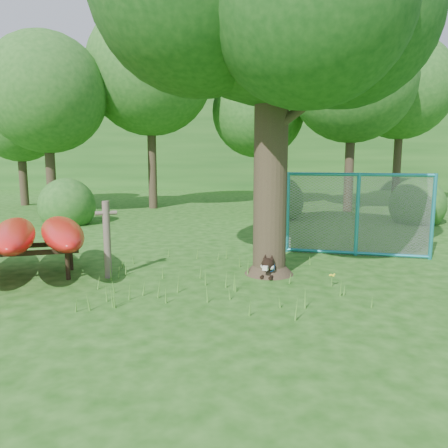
{
  "coord_description": "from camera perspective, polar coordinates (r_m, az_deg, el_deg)",
  "views": [
    {
      "loc": [
        0.33,
        -6.48,
        2.19
      ],
      "look_at": [
        0.2,
        1.2,
        1.0
      ],
      "focal_mm": 35.0,
      "sensor_mm": 36.0,
      "label": 1
    }
  ],
  "objects": [
    {
      "name": "ground",
      "position": [
        6.85,
        -1.87,
        -9.86
      ],
      "size": [
        80.0,
        80.0,
        0.0
      ],
      "primitive_type": "plane",
      "color": "#174A0E",
      "rests_on": "ground"
    },
    {
      "name": "wooden_post",
      "position": [
        8.15,
        -15.03,
        -1.72
      ],
      "size": [
        0.38,
        0.21,
        1.41
      ],
      "rotation": [
        0.0,
        0.0,
        0.37
      ],
      "color": "brown",
      "rests_on": "ground"
    },
    {
      "name": "husky_dog",
      "position": [
        8.2,
        6.35,
        -5.59
      ],
      "size": [
        0.56,
        0.94,
        0.45
      ],
      "rotation": [
        0.0,
        0.0,
        -0.4
      ],
      "color": "black",
      "rests_on": "ground"
    },
    {
      "name": "fence_section",
      "position": [
        10.06,
        17.01,
        1.19
      ],
      "size": [
        3.08,
        0.82,
        3.07
      ],
      "rotation": [
        0.0,
        0.0,
        -0.24
      ],
      "color": "teal",
      "rests_on": "ground"
    },
    {
      "name": "wildflower_clump",
      "position": [
        7.66,
        13.94,
        -6.64
      ],
      "size": [
        0.1,
        0.1,
        0.23
      ],
      "rotation": [
        0.0,
        0.0,
        -0.1
      ],
      "color": "#4C8C2E",
      "rests_on": "ground"
    },
    {
      "name": "bg_tree_a",
      "position": [
        17.98,
        -22.23,
        15.53
      ],
      "size": [
        4.4,
        4.4,
        6.7
      ],
      "color": "#32271B",
      "rests_on": "ground"
    },
    {
      "name": "bg_tree_b",
      "position": [
        19.08,
        -9.65,
        19.04
      ],
      "size": [
        5.2,
        5.2,
        8.22
      ],
      "color": "#32271B",
      "rests_on": "ground"
    },
    {
      "name": "bg_tree_c",
      "position": [
        19.61,
        4.51,
        14.42
      ],
      "size": [
        4.0,
        4.0,
        6.12
      ],
      "color": "#32271B",
      "rests_on": "ground"
    },
    {
      "name": "bg_tree_d",
      "position": [
        18.32,
        16.5,
        17.57
      ],
      "size": [
        4.8,
        4.8,
        7.5
      ],
      "color": "#32271B",
      "rests_on": "ground"
    },
    {
      "name": "bg_tree_e",
      "position": [
        22.08,
        22.18,
        16.12
      ],
      "size": [
        4.6,
        4.6,
        7.55
      ],
      "color": "#32271B",
      "rests_on": "ground"
    },
    {
      "name": "bg_tree_f",
      "position": [
        21.65,
        -25.18,
        12.09
      ],
      "size": [
        3.6,
        3.6,
        5.55
      ],
      "color": "#32271B",
      "rests_on": "ground"
    },
    {
      "name": "shrub_left",
      "position": [
        15.12,
        -19.7,
        -0.02
      ],
      "size": [
        1.8,
        1.8,
        1.8
      ],
      "primitive_type": "sphere",
      "color": "#225A1D",
      "rests_on": "ground"
    },
    {
      "name": "shrub_right",
      "position": [
        15.89,
        23.79,
        0.15
      ],
      "size": [
        1.8,
        1.8,
        1.8
      ],
      "primitive_type": "sphere",
      "color": "#225A1D",
      "rests_on": "ground"
    },
    {
      "name": "shrub_mid",
      "position": [
        15.72,
        7.04,
        0.75
      ],
      "size": [
        1.8,
        1.8,
        1.8
      ],
      "primitive_type": "sphere",
      "color": "#225A1D",
      "rests_on": "ground"
    },
    {
      "name": "wooded_hillside",
      "position": [
        34.49,
        0.4,
        10.18
      ],
      "size": [
        80.0,
        12.0,
        6.0
      ],
      "primitive_type": "cube",
      "color": "#225A1D",
      "rests_on": "ground"
    }
  ]
}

